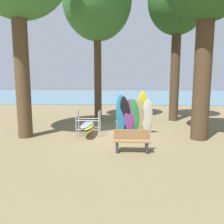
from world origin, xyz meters
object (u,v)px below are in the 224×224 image
(tree_mid_behind, at_px, (97,1))
(tree_far_left_back, at_px, (178,2))
(board_storage_rack, at_px, (88,126))
(park_bench, at_px, (132,140))
(leaning_board_pile, at_px, (134,115))

(tree_mid_behind, height_order, tree_far_left_back, tree_mid_behind)
(tree_mid_behind, xyz_separation_m, board_storage_rack, (0.08, -4.65, -7.45))
(tree_mid_behind, relative_size, tree_far_left_back, 1.06)
(tree_mid_behind, distance_m, park_bench, 10.53)
(board_storage_rack, height_order, park_bench, board_storage_rack)
(tree_mid_behind, distance_m, board_storage_rack, 8.78)
(tree_mid_behind, bearing_deg, park_bench, -72.96)
(board_storage_rack, bearing_deg, leaning_board_pile, 12.82)
(board_storage_rack, bearing_deg, tree_far_left_back, 41.03)
(tree_mid_behind, height_order, board_storage_rack, tree_mid_behind)
(tree_far_left_back, distance_m, leaning_board_pile, 8.33)
(tree_mid_behind, xyz_separation_m, park_bench, (2.17, -7.07, -7.50))
(board_storage_rack, xyz_separation_m, park_bench, (2.08, -2.42, -0.04))
(tree_far_left_back, bearing_deg, park_bench, -113.93)
(leaning_board_pile, distance_m, board_storage_rack, 2.38)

